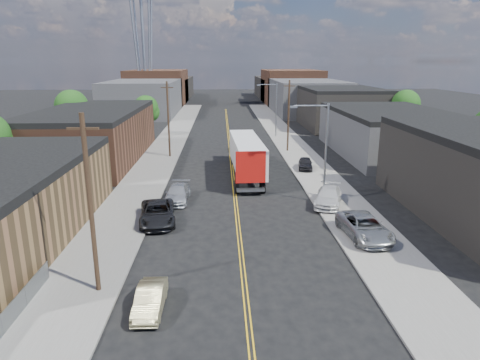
{
  "coord_description": "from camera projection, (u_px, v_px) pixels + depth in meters",
  "views": [
    {
      "loc": [
        -1.22,
        -11.73,
        12.46
      ],
      "look_at": [
        0.34,
        24.06,
        2.5
      ],
      "focal_mm": 32.0,
      "sensor_mm": 36.0,
      "label": 1
    }
  ],
  "objects": [
    {
      "name": "ground",
      "position": [
        229.0,
        138.0,
        72.44
      ],
      "size": [
        260.0,
        260.0,
        0.0
      ],
      "primitive_type": "plane",
      "color": "black",
      "rests_on": "ground"
    },
    {
      "name": "centerline",
      "position": [
        231.0,
        156.0,
        58.0
      ],
      "size": [
        0.32,
        120.0,
        0.01
      ],
      "primitive_type": "cube",
      "color": "gold",
      "rests_on": "ground"
    },
    {
      "name": "sidewalk_left",
      "position": [
        160.0,
        157.0,
        57.58
      ],
      "size": [
        5.0,
        140.0,
        0.15
      ],
      "primitive_type": "cube",
      "color": "slate",
      "rests_on": "ground"
    },
    {
      "name": "sidewalk_right",
      "position": [
        300.0,
        155.0,
        58.38
      ],
      "size": [
        5.0,
        140.0,
        0.15
      ],
      "primitive_type": "cube",
      "color": "slate",
      "rests_on": "ground"
    },
    {
      "name": "warehouse_brown",
      "position": [
        92.0,
        135.0,
        55.39
      ],
      "size": [
        12.0,
        26.0,
        6.6
      ],
      "color": "#523021",
      "rests_on": "ground"
    },
    {
      "name": "industrial_right_b",
      "position": [
        389.0,
        132.0,
        59.07
      ],
      "size": [
        14.0,
        24.0,
        6.1
      ],
      "color": "#323234",
      "rests_on": "ground"
    },
    {
      "name": "industrial_right_c",
      "position": [
        339.0,
        107.0,
        83.9
      ],
      "size": [
        14.0,
        22.0,
        7.6
      ],
      "color": "black",
      "rests_on": "ground"
    },
    {
      "name": "skyline_left_a",
      "position": [
        144.0,
        97.0,
        104.21
      ],
      "size": [
        16.0,
        30.0,
        8.0
      ],
      "primitive_type": "cube",
      "color": "#323234",
      "rests_on": "ground"
    },
    {
      "name": "skyline_right_a",
      "position": [
        307.0,
        97.0,
        105.9
      ],
      "size": [
        16.0,
        30.0,
        8.0
      ],
      "primitive_type": "cube",
      "color": "#323234",
      "rests_on": "ground"
    },
    {
      "name": "skyline_left_b",
      "position": [
        158.0,
        87.0,
        128.01
      ],
      "size": [
        16.0,
        26.0,
        10.0
      ],
      "primitive_type": "cube",
      "color": "#523021",
      "rests_on": "ground"
    },
    {
      "name": "skyline_right_b",
      "position": [
        291.0,
        87.0,
        129.69
      ],
      "size": [
        16.0,
        26.0,
        10.0
      ],
      "primitive_type": "cube",
      "color": "#523021",
      "rests_on": "ground"
    },
    {
      "name": "skyline_left_c",
      "position": [
        167.0,
        88.0,
        147.66
      ],
      "size": [
        16.0,
        40.0,
        7.0
      ],
      "primitive_type": "cube",
      "color": "black",
      "rests_on": "ground"
    },
    {
      "name": "skyline_right_c",
      "position": [
        282.0,
        88.0,
        149.35
      ],
      "size": [
        16.0,
        40.0,
        7.0
      ],
      "primitive_type": "cube",
      "color": "black",
      "rests_on": "ground"
    },
    {
      "name": "streetlight_near",
      "position": [
        322.0,
        145.0,
        37.64
      ],
      "size": [
        3.39,
        0.25,
        9.0
      ],
      "color": "gray",
      "rests_on": "ground"
    },
    {
      "name": "streetlight_far",
      "position": [
        274.0,
        106.0,
        71.33
      ],
      "size": [
        3.39,
        0.25,
        9.0
      ],
      "color": "gray",
      "rests_on": "ground"
    },
    {
      "name": "utility_pole_left_near",
      "position": [
        90.0,
        205.0,
        22.59
      ],
      "size": [
        1.6,
        0.26,
        10.0
      ],
      "color": "black",
      "rests_on": "ground"
    },
    {
      "name": "utility_pole_left_far",
      "position": [
        168.0,
        119.0,
        56.28
      ],
      "size": [
        1.6,
        0.26,
        10.0
      ],
      "color": "black",
      "rests_on": "ground"
    },
    {
      "name": "utility_pole_right",
      "position": [
        288.0,
        116.0,
        59.86
      ],
      "size": [
        1.6,
        0.26,
        10.0
      ],
      "color": "black",
      "rests_on": "ground"
    },
    {
      "name": "tree_left_mid",
      "position": [
        72.0,
        109.0,
        65.15
      ],
      "size": [
        5.1,
        5.04,
        8.37
      ],
      "color": "black",
      "rests_on": "ground"
    },
    {
      "name": "tree_left_far",
      "position": [
        146.0,
        110.0,
        72.55
      ],
      "size": [
        4.35,
        4.2,
        6.97
      ],
      "color": "black",
      "rests_on": "ground"
    },
    {
      "name": "tree_right_far",
      "position": [
        406.0,
        106.0,
        72.32
      ],
      "size": [
        4.85,
        4.76,
        7.91
      ],
      "color": "black",
      "rests_on": "ground"
    },
    {
      "name": "semi_truck",
      "position": [
        246.0,
        153.0,
        48.29
      ],
      "size": [
        3.44,
        16.77,
        4.37
      ],
      "rotation": [
        0.0,
        0.0,
        0.05
      ],
      "color": "silver",
      "rests_on": "ground"
    },
    {
      "name": "car_left_b",
      "position": [
        150.0,
        299.0,
        22.0
      ],
      "size": [
        1.4,
        3.9,
        1.28
      ],
      "primitive_type": "imported",
      "rotation": [
        0.0,
        0.0,
        -0.01
      ],
      "color": "#91895F",
      "rests_on": "ground"
    },
    {
      "name": "car_left_c",
      "position": [
        157.0,
        213.0,
        34.03
      ],
      "size": [
        3.46,
        6.16,
        1.63
      ],
      "primitive_type": "imported",
      "rotation": [
        0.0,
        0.0,
        0.13
      ],
      "color": "black",
      "rests_on": "ground"
    },
    {
      "name": "car_left_d",
      "position": [
        178.0,
        194.0,
        39.29
      ],
      "size": [
        2.33,
        5.19,
        1.48
      ],
      "primitive_type": "imported",
      "rotation": [
        0.0,
        0.0,
        -0.05
      ],
      "color": "#ADB1B3",
      "rests_on": "ground"
    },
    {
      "name": "car_right_lot_a",
      "position": [
        365.0,
        227.0,
        30.78
      ],
      "size": [
        3.17,
        6.02,
        1.62
      ],
      "primitive_type": "imported",
      "rotation": [
        0.0,
        0.0,
        0.09
      ],
      "color": "#9A9D9F",
      "rests_on": "sidewalk_right"
    },
    {
      "name": "car_right_lot_b",
      "position": [
        328.0,
        196.0,
        37.89
      ],
      "size": [
        3.67,
        5.66,
        1.53
      ],
      "primitive_type": "imported",
      "rotation": [
        0.0,
        0.0,
        -0.32
      ],
      "color": "silver",
      "rests_on": "sidewalk_right"
    },
    {
      "name": "car_right_lot_c",
      "position": [
        305.0,
        163.0,
        50.51
      ],
      "size": [
        2.23,
        4.18,
        1.35
      ],
      "primitive_type": "imported",
      "rotation": [
        0.0,
        0.0,
        -0.16
      ],
      "color": "black",
      "rests_on": "sidewalk_right"
    },
    {
      "name": "car_ahead_truck",
      "position": [
        242.0,
        147.0,
        60.52
      ],
      "size": [
        2.98,
        5.8,
        1.57
      ],
      "primitive_type": "imported",
      "rotation": [
        0.0,
        0.0,
        0.07
      ],
      "color": "black",
      "rests_on": "ground"
    }
  ]
}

